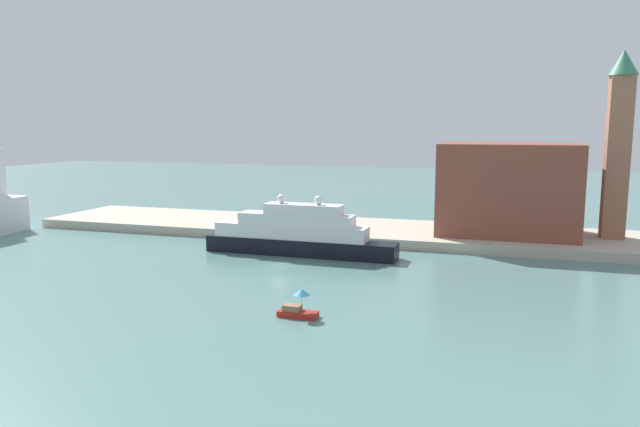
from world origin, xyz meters
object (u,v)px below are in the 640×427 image
at_px(large_yacht, 297,234).
at_px(bell_tower, 618,139).
at_px(harbor_building, 508,189).
at_px(person_figure, 278,221).
at_px(mooring_bollard, 342,233).
at_px(small_motorboat, 298,307).
at_px(parked_car, 251,224).

bearing_deg(large_yacht, bell_tower, 23.61).
distance_m(harbor_building, person_figure, 39.73).
relative_size(harbor_building, mooring_bollard, 34.36).
xyz_separation_m(small_motorboat, bell_tower, (35.97, 47.86, 16.24)).
relative_size(small_motorboat, bell_tower, 0.14).
bearing_deg(small_motorboat, parked_car, 120.12).
bearing_deg(person_figure, large_yacht, -59.16).
xyz_separation_m(large_yacht, mooring_bollard, (4.56, 9.18, -1.19)).
bearing_deg(person_figure, harbor_building, 5.82).
height_order(small_motorboat, person_figure, person_figure).
relative_size(harbor_building, parked_car, 5.28).
height_order(large_yacht, parked_car, large_yacht).
xyz_separation_m(large_yacht, harbor_building, (29.96, 19.07, 5.92)).
bearing_deg(small_motorboat, large_yacht, 109.95).
relative_size(large_yacht, person_figure, 16.29).
bearing_deg(mooring_bollard, bell_tower, 14.79).
bearing_deg(parked_car, small_motorboat, -59.88).
xyz_separation_m(large_yacht, person_figure, (-9.01, 15.10, -0.67)).
bearing_deg(harbor_building, mooring_bollard, -158.71).
bearing_deg(large_yacht, mooring_bollard, 63.55).
relative_size(harbor_building, person_figure, 12.16).
xyz_separation_m(harbor_building, person_figure, (-38.98, -3.98, -6.59)).
distance_m(small_motorboat, bell_tower, 62.04).
bearing_deg(small_motorboat, bell_tower, 53.07).
distance_m(small_motorboat, person_figure, 46.91).
bearing_deg(large_yacht, parked_car, 136.87).
bearing_deg(harbor_building, bell_tower, 3.75).
height_order(harbor_building, person_figure, harbor_building).
xyz_separation_m(large_yacht, bell_tower, (46.04, 20.13, 14.17)).
bearing_deg(person_figure, small_motorboat, -65.99).
height_order(harbor_building, parked_car, harbor_building).
xyz_separation_m(person_figure, mooring_bollard, (13.58, -5.92, -0.52)).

